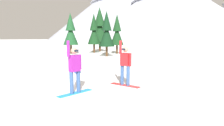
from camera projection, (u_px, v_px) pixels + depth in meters
ground_plane at (33, 92)px, 7.56m from camera, size 800.00×800.00×0.00m
snowboarder_foreground at (75, 69)px, 7.23m from camera, size 0.74×1.53×2.06m
snowboarder_midground at (125, 64)px, 8.47m from camera, size 1.50×0.57×2.04m
backpack_blue at (77, 70)px, 11.62m from camera, size 0.35×0.37×0.47m
pine_tree_twin at (71, 32)px, 26.31m from camera, size 2.12×2.12×5.69m
pine_tree_leaning at (94, 32)px, 28.00m from camera, size 1.94×1.94×5.82m
pine_tree_young at (100, 27)px, 31.14m from camera, size 2.96×2.96×7.25m
pine_tree_tall at (107, 32)px, 22.40m from camera, size 1.87×1.87×5.39m
pine_tree_broad at (117, 32)px, 26.45m from camera, size 1.89×1.89×5.53m
peak_east_ridge at (124, 8)px, 229.29m from camera, size 181.60×181.60×74.08m
peak_north_spur at (169, 7)px, 176.47m from camera, size 159.75×159.75×59.51m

